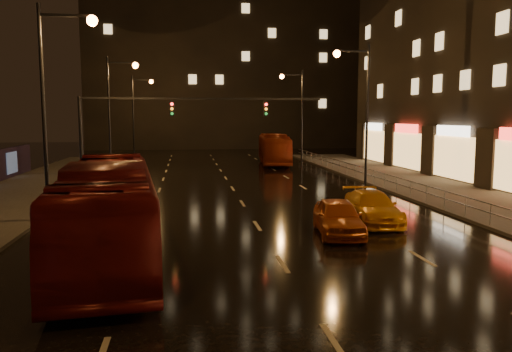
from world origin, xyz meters
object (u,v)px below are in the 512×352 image
(bus_curb, at_px, (274,149))
(taxi_near, at_px, (338,217))
(taxi_far, at_px, (372,207))
(bus_red, at_px, (109,211))

(bus_curb, bearing_deg, taxi_near, -89.44)
(taxi_near, xyz_separation_m, taxi_far, (2.32, 2.17, -0.03))
(taxi_near, distance_m, taxi_far, 3.18)
(bus_curb, xyz_separation_m, taxi_near, (-2.86, -31.50, -0.83))
(bus_red, bearing_deg, taxi_far, 15.92)
(bus_red, relative_size, taxi_near, 2.78)
(bus_curb, xyz_separation_m, taxi_far, (-0.54, -29.34, -0.86))
(bus_curb, distance_m, taxi_far, 29.35)
(taxi_near, relative_size, taxi_far, 0.89)
(bus_red, bearing_deg, bus_curb, 64.61)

